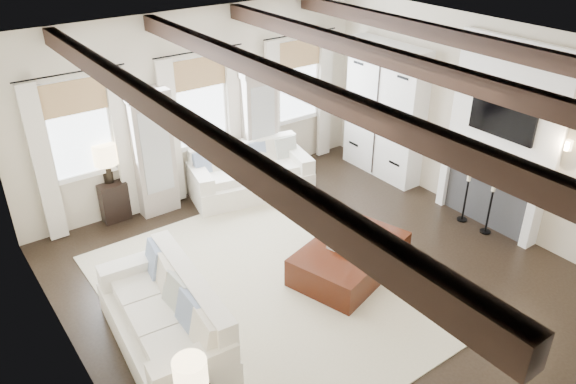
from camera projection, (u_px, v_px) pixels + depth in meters
ground at (338, 293)px, 7.65m from camera, size 7.50×7.50×0.00m
room_shell at (343, 131)px, 7.77m from camera, size 6.54×7.54×3.22m
area_rug at (261, 292)px, 7.65m from camera, size 3.66×4.63×0.02m
sofa_back at (250, 174)px, 9.99m from camera, size 2.25×1.36×0.90m
sofa_left at (169, 320)px, 6.61m from camera, size 1.18×2.26×0.94m
ottoman at (350, 259)px, 7.97m from camera, size 1.91×1.49×0.44m
tray at (347, 244)px, 7.88m from camera, size 0.59×0.51×0.04m
book_lower at (344, 246)px, 7.76m from camera, size 0.31×0.27×0.04m
book_upper at (348, 244)px, 7.73m from camera, size 0.26×0.23×0.03m
book_loose at (375, 237)px, 8.04m from camera, size 0.28×0.24×0.03m
lamp_front at (191, 375)px, 5.22m from camera, size 0.33×0.33×0.56m
side_table_back at (112, 200)px, 9.25m from camera, size 0.44×0.44×0.66m
lamp_back at (105, 156)px, 8.87m from camera, size 0.40×0.40×0.68m
candlestick_near at (489, 213)px, 8.83m from camera, size 0.17×0.17×0.86m
candlestick_far at (465, 202)px, 9.16m from camera, size 0.17×0.17×0.84m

